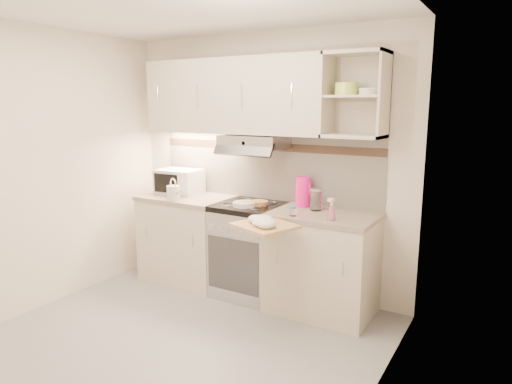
{
  "coord_description": "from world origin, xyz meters",
  "views": [
    {
      "loc": [
        2.19,
        -2.49,
        1.83
      ],
      "look_at": [
        0.16,
        0.95,
        1.06
      ],
      "focal_mm": 32.0,
      "sensor_mm": 36.0,
      "label": 1
    }
  ],
  "objects_px": {
    "plate_stack": "(244,204)",
    "glass_jar": "(316,199)",
    "pink_pitcher": "(303,192)",
    "cutting_board": "(265,226)",
    "microwave": "(179,181)",
    "spray_bottle": "(331,211)",
    "electric_range": "(249,249)",
    "watering_can": "(174,192)"
  },
  "relations": [
    {
      "from": "pink_pitcher",
      "to": "plate_stack",
      "type": "bearing_deg",
      "value": -147.87
    },
    {
      "from": "microwave",
      "to": "glass_jar",
      "type": "distance_m",
      "value": 1.56
    },
    {
      "from": "glass_jar",
      "to": "spray_bottle",
      "type": "distance_m",
      "value": 0.36
    },
    {
      "from": "microwave",
      "to": "cutting_board",
      "type": "distance_m",
      "value": 1.51
    },
    {
      "from": "electric_range",
      "to": "spray_bottle",
      "type": "height_order",
      "value": "spray_bottle"
    },
    {
      "from": "watering_can",
      "to": "spray_bottle",
      "type": "height_order",
      "value": "watering_can"
    },
    {
      "from": "plate_stack",
      "to": "glass_jar",
      "type": "bearing_deg",
      "value": 16.17
    },
    {
      "from": "plate_stack",
      "to": "spray_bottle",
      "type": "distance_m",
      "value": 0.88
    },
    {
      "from": "microwave",
      "to": "pink_pitcher",
      "type": "distance_m",
      "value": 1.4
    },
    {
      "from": "electric_range",
      "to": "pink_pitcher",
      "type": "xyz_separation_m",
      "value": [
        0.48,
        0.16,
        0.59
      ]
    },
    {
      "from": "electric_range",
      "to": "glass_jar",
      "type": "bearing_deg",
      "value": 6.55
    },
    {
      "from": "plate_stack",
      "to": "glass_jar",
      "type": "relative_size",
      "value": 1.09
    },
    {
      "from": "microwave",
      "to": "spray_bottle",
      "type": "relative_size",
      "value": 2.39
    },
    {
      "from": "microwave",
      "to": "pink_pitcher",
      "type": "height_order",
      "value": "pink_pitcher"
    },
    {
      "from": "watering_can",
      "to": "pink_pitcher",
      "type": "bearing_deg",
      "value": 37.62
    },
    {
      "from": "pink_pitcher",
      "to": "electric_range",
      "type": "bearing_deg",
      "value": -159.37
    },
    {
      "from": "electric_range",
      "to": "watering_can",
      "type": "xyz_separation_m",
      "value": [
        -0.73,
        -0.22,
        0.53
      ]
    },
    {
      "from": "spray_bottle",
      "to": "cutting_board",
      "type": "distance_m",
      "value": 0.56
    },
    {
      "from": "watering_can",
      "to": "spray_bottle",
      "type": "relative_size",
      "value": 1.27
    },
    {
      "from": "watering_can",
      "to": "cutting_board",
      "type": "distance_m",
      "value": 1.24
    },
    {
      "from": "spray_bottle",
      "to": "microwave",
      "type": "bearing_deg",
      "value": -172.99
    },
    {
      "from": "glass_jar",
      "to": "cutting_board",
      "type": "distance_m",
      "value": 0.64
    },
    {
      "from": "plate_stack",
      "to": "pink_pitcher",
      "type": "relative_size",
      "value": 0.78
    },
    {
      "from": "microwave",
      "to": "spray_bottle",
      "type": "xyz_separation_m",
      "value": [
        1.81,
        -0.26,
        -0.05
      ]
    },
    {
      "from": "pink_pitcher",
      "to": "spray_bottle",
      "type": "distance_m",
      "value": 0.54
    },
    {
      "from": "plate_stack",
      "to": "cutting_board",
      "type": "xyz_separation_m",
      "value": [
        0.45,
        -0.41,
        -0.05
      ]
    },
    {
      "from": "cutting_board",
      "to": "plate_stack",
      "type": "bearing_deg",
      "value": 157.45
    },
    {
      "from": "glass_jar",
      "to": "spray_bottle",
      "type": "height_order",
      "value": "glass_jar"
    },
    {
      "from": "electric_range",
      "to": "glass_jar",
      "type": "height_order",
      "value": "glass_jar"
    },
    {
      "from": "watering_can",
      "to": "glass_jar",
      "type": "height_order",
      "value": "watering_can"
    },
    {
      "from": "microwave",
      "to": "pink_pitcher",
      "type": "relative_size",
      "value": 1.7
    },
    {
      "from": "electric_range",
      "to": "cutting_board",
      "type": "xyz_separation_m",
      "value": [
        0.46,
        -0.52,
        0.42
      ]
    },
    {
      "from": "electric_range",
      "to": "plate_stack",
      "type": "distance_m",
      "value": 0.48
    },
    {
      "from": "watering_can",
      "to": "pink_pitcher",
      "type": "xyz_separation_m",
      "value": [
        1.21,
        0.38,
        0.06
      ]
    },
    {
      "from": "microwave",
      "to": "watering_can",
      "type": "bearing_deg",
      "value": -62.42
    },
    {
      "from": "pink_pitcher",
      "to": "cutting_board",
      "type": "height_order",
      "value": "pink_pitcher"
    },
    {
      "from": "cutting_board",
      "to": "microwave",
      "type": "bearing_deg",
      "value": 176.43
    },
    {
      "from": "pink_pitcher",
      "to": "glass_jar",
      "type": "xyz_separation_m",
      "value": [
        0.17,
        -0.09,
        -0.04
      ]
    },
    {
      "from": "microwave",
      "to": "glass_jar",
      "type": "bearing_deg",
      "value": -4.01
    },
    {
      "from": "microwave",
      "to": "spray_bottle",
      "type": "bearing_deg",
      "value": -12.06
    },
    {
      "from": "electric_range",
      "to": "spray_bottle",
      "type": "relative_size",
      "value": 4.62
    },
    {
      "from": "electric_range",
      "to": "spray_bottle",
      "type": "bearing_deg",
      "value": -11.55
    }
  ]
}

